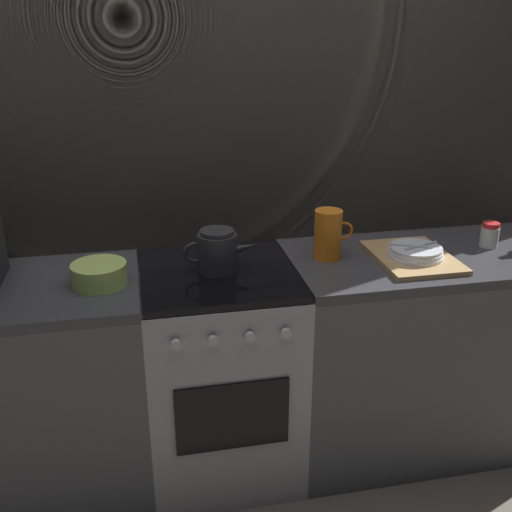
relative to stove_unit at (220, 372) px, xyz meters
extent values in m
plane|color=#6B6054|center=(0.00, 0.00, -0.45)|extent=(8.00, 8.00, 0.00)
cube|color=#A39989|center=(0.00, 0.33, 0.75)|extent=(3.60, 0.05, 2.40)
cube|color=beige|center=(0.00, 0.30, 0.75)|extent=(3.58, 0.01, 2.39)
cube|color=#9E9EA3|center=(0.00, 0.00, -0.01)|extent=(0.60, 0.60, 0.87)
cube|color=black|center=(0.00, 0.00, 0.44)|extent=(0.59, 0.59, 0.03)
cube|color=black|center=(0.00, -0.30, 0.00)|extent=(0.42, 0.01, 0.28)
cylinder|color=#B7B7BC|center=(-0.19, -0.32, 0.33)|extent=(0.04, 0.02, 0.04)
cylinder|color=#B7B7BC|center=(-0.06, -0.32, 0.33)|extent=(0.04, 0.02, 0.04)
cylinder|color=#B7B7BC|center=(0.06, -0.32, 0.33)|extent=(0.04, 0.02, 0.04)
cylinder|color=#B7B7BC|center=(0.19, -0.32, 0.33)|extent=(0.04, 0.02, 0.04)
cube|color=#515459|center=(0.90, 0.00, -0.02)|extent=(1.20, 0.60, 0.86)
cube|color=#38383D|center=(0.90, 0.00, 0.43)|extent=(1.20, 0.60, 0.04)
cylinder|color=#262628|center=(0.00, 0.00, 0.53)|extent=(0.15, 0.15, 0.15)
cylinder|color=#262628|center=(0.00, 0.00, 0.61)|extent=(0.13, 0.13, 0.02)
cone|color=#262628|center=(0.11, 0.00, 0.54)|extent=(0.10, 0.04, 0.05)
torus|color=#262628|center=(-0.09, 0.00, 0.53)|extent=(0.08, 0.01, 0.08)
cylinder|color=#B7D166|center=(-0.44, -0.03, 0.49)|extent=(0.20, 0.20, 0.08)
cylinder|color=orange|center=(0.45, 0.05, 0.55)|extent=(0.11, 0.11, 0.20)
torus|color=orange|center=(0.52, 0.05, 0.56)|extent=(0.08, 0.01, 0.08)
cube|color=tan|center=(0.78, -0.04, 0.46)|extent=(0.30, 0.40, 0.02)
cylinder|color=silver|center=(0.78, -0.06, 0.48)|extent=(0.22, 0.22, 0.01)
cylinder|color=silver|center=(0.78, -0.06, 0.49)|extent=(0.21, 0.21, 0.01)
cylinder|color=silver|center=(0.78, -0.06, 0.51)|extent=(0.21, 0.21, 0.01)
cylinder|color=silver|center=(0.80, -0.06, 0.52)|extent=(0.16, 0.07, 0.01)
cube|color=silver|center=(0.76, -0.05, 0.52)|extent=(0.16, 0.09, 0.00)
cylinder|color=silver|center=(1.16, 0.04, 0.49)|extent=(0.08, 0.08, 0.08)
cylinder|color=red|center=(1.16, 0.04, 0.55)|extent=(0.07, 0.07, 0.02)
camera|label=1|loc=(-0.29, -2.11, 1.35)|focal=42.26mm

